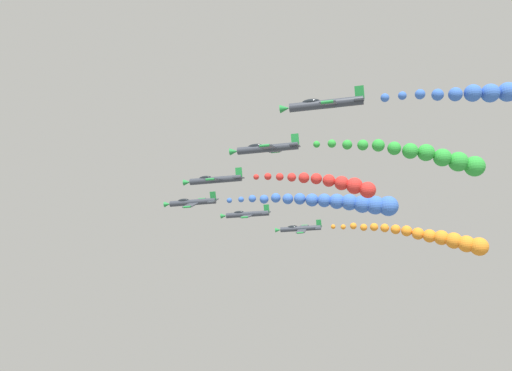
# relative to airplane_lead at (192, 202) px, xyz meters

# --- Properties ---
(airplane_lead) EXTENTS (8.61, 10.35, 4.81)m
(airplane_lead) POSITION_rel_airplane_lead_xyz_m (0.00, 0.00, 0.00)
(airplane_lead) COLOR #333842
(smoke_trail_lead) EXTENTS (3.51, 30.83, 5.54)m
(smoke_trail_lead) POSITION_rel_airplane_lead_xyz_m (0.19, -28.93, -2.18)
(smoke_trail_lead) COLOR blue
(airplane_left_inner) EXTENTS (9.16, 10.35, 3.51)m
(airplane_left_inner) POSITION_rel_airplane_lead_xyz_m (-9.86, -7.46, 0.14)
(airplane_left_inner) COLOR #333842
(smoke_trail_left_inner) EXTENTS (2.67, 19.71, 5.42)m
(smoke_trail_left_inner) POSITION_rel_airplane_lead_xyz_m (-9.51, -28.01, -2.12)
(smoke_trail_left_inner) COLOR red
(airplane_right_inner) EXTENTS (8.90, 10.35, 4.16)m
(airplane_right_inner) POSITION_rel_airplane_lead_xyz_m (11.35, -7.97, 0.61)
(airplane_right_inner) COLOR #333842
(airplane_left_outer) EXTENTS (9.16, 10.35, 3.51)m
(airplane_left_outer) POSITION_rel_airplane_lead_xyz_m (-20.38, -18.51, 0.10)
(airplane_left_outer) COLOR #333842
(smoke_trail_left_outer) EXTENTS (6.05, 23.35, 5.69)m
(smoke_trail_left_outer) POSITION_rel_airplane_lead_xyz_m (-17.73, -41.66, -2.30)
(smoke_trail_left_outer) COLOR green
(airplane_right_outer) EXTENTS (8.77, 10.35, 4.47)m
(airplane_right_outer) POSITION_rel_airplane_lead_xyz_m (21.99, -17.59, -0.07)
(airplane_right_outer) COLOR #333842
(smoke_trail_right_outer) EXTENTS (6.76, 30.57, 9.42)m
(smoke_trail_right_outer) POSITION_rel_airplane_lead_xyz_m (19.02, -46.65, -4.84)
(smoke_trail_right_outer) COLOR orange
(airplane_trailing) EXTENTS (8.77, 10.35, 4.47)m
(airplane_trailing) POSITION_rel_airplane_lead_xyz_m (-31.46, -27.97, 0.05)
(airplane_trailing) COLOR #333842
(smoke_trail_trailing) EXTENTS (5.34, 20.20, 2.85)m
(smoke_trail_trailing) POSITION_rel_airplane_lead_xyz_m (-29.13, -48.99, 0.23)
(smoke_trail_trailing) COLOR blue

